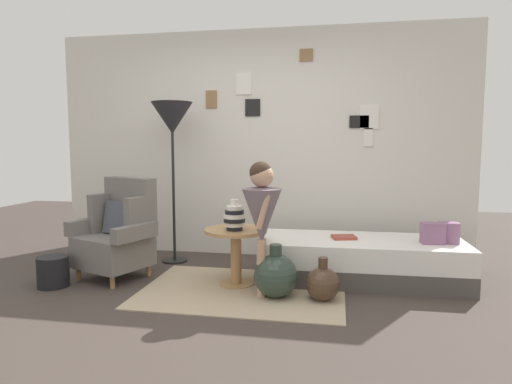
{
  "coord_description": "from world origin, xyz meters",
  "views": [
    {
      "loc": [
        0.91,
        -3.16,
        1.29
      ],
      "look_at": [
        0.15,
        0.95,
        0.85
      ],
      "focal_mm": 31.15,
      "sensor_mm": 36.0,
      "label": 1
    }
  ],
  "objects_px": {
    "floor_lamp": "(172,123)",
    "demijohn_far": "(323,284)",
    "book_on_daybed": "(344,237)",
    "armchair": "(119,233)",
    "side_table": "(236,245)",
    "person_child": "(262,210)",
    "daybed": "(361,260)",
    "vase_striped": "(235,217)",
    "magazine_basket": "(53,272)",
    "demijohn_near": "(276,275)"
  },
  "relations": [
    {
      "from": "book_on_daybed",
      "to": "floor_lamp",
      "type": "bearing_deg",
      "value": 169.32
    },
    {
      "from": "side_table",
      "to": "vase_striped",
      "type": "bearing_deg",
      "value": -85.31
    },
    {
      "from": "demijohn_far",
      "to": "magazine_basket",
      "type": "distance_m",
      "value": 2.44
    },
    {
      "from": "side_table",
      "to": "person_child",
      "type": "height_order",
      "value": "person_child"
    },
    {
      "from": "magazine_basket",
      "to": "demijohn_far",
      "type": "bearing_deg",
      "value": 1.67
    },
    {
      "from": "floor_lamp",
      "to": "person_child",
      "type": "xyz_separation_m",
      "value": [
        1.15,
        -0.95,
        -0.79
      ]
    },
    {
      "from": "daybed",
      "to": "vase_striped",
      "type": "height_order",
      "value": "vase_striped"
    },
    {
      "from": "demijohn_far",
      "to": "person_child",
      "type": "bearing_deg",
      "value": 177.21
    },
    {
      "from": "demijohn_near",
      "to": "floor_lamp",
      "type": "bearing_deg",
      "value": 142.82
    },
    {
      "from": "armchair",
      "to": "daybed",
      "type": "xyz_separation_m",
      "value": [
        2.34,
        0.3,
        -0.24
      ]
    },
    {
      "from": "daybed",
      "to": "floor_lamp",
      "type": "xyz_separation_m",
      "value": [
        -2.01,
        0.34,
        1.33
      ]
    },
    {
      "from": "floor_lamp",
      "to": "demijohn_far",
      "type": "xyz_separation_m",
      "value": [
        1.67,
        -0.98,
        -1.39
      ]
    },
    {
      "from": "floor_lamp",
      "to": "demijohn_near",
      "type": "height_order",
      "value": "floor_lamp"
    },
    {
      "from": "daybed",
      "to": "book_on_daybed",
      "type": "height_order",
      "value": "book_on_daybed"
    },
    {
      "from": "floor_lamp",
      "to": "magazine_basket",
      "type": "height_order",
      "value": "floor_lamp"
    },
    {
      "from": "daybed",
      "to": "book_on_daybed",
      "type": "distance_m",
      "value": 0.27
    },
    {
      "from": "person_child",
      "to": "demijohn_far",
      "type": "xyz_separation_m",
      "value": [
        0.52,
        -0.03,
        -0.6
      ]
    },
    {
      "from": "floor_lamp",
      "to": "person_child",
      "type": "bearing_deg",
      "value": -39.66
    },
    {
      "from": "armchair",
      "to": "demijohn_far",
      "type": "xyz_separation_m",
      "value": [
        2.0,
        -0.34,
        -0.29
      ]
    },
    {
      "from": "book_on_daybed",
      "to": "magazine_basket",
      "type": "xyz_separation_m",
      "value": [
        -2.62,
        -0.7,
        -0.28
      ]
    },
    {
      "from": "armchair",
      "to": "magazine_basket",
      "type": "distance_m",
      "value": 0.67
    },
    {
      "from": "vase_striped",
      "to": "magazine_basket",
      "type": "xyz_separation_m",
      "value": [
        -1.64,
        -0.29,
        -0.5
      ]
    },
    {
      "from": "armchair",
      "to": "demijohn_near",
      "type": "relative_size",
      "value": 2.11
    },
    {
      "from": "vase_striped",
      "to": "floor_lamp",
      "type": "xyz_separation_m",
      "value": [
        -0.87,
        0.76,
        0.89
      ]
    },
    {
      "from": "armchair",
      "to": "person_child",
      "type": "distance_m",
      "value": 1.54
    },
    {
      "from": "demijohn_far",
      "to": "floor_lamp",
      "type": "bearing_deg",
      "value": 149.64
    },
    {
      "from": "daybed",
      "to": "vase_striped",
      "type": "xyz_separation_m",
      "value": [
        -1.15,
        -0.41,
        0.44
      ]
    },
    {
      "from": "book_on_daybed",
      "to": "magazine_basket",
      "type": "bearing_deg",
      "value": -165.01
    },
    {
      "from": "armchair",
      "to": "book_on_daybed",
      "type": "height_order",
      "value": "armchair"
    },
    {
      "from": "vase_striped",
      "to": "magazine_basket",
      "type": "distance_m",
      "value": 1.74
    },
    {
      "from": "floor_lamp",
      "to": "demijohn_near",
      "type": "bearing_deg",
      "value": -37.18
    },
    {
      "from": "side_table",
      "to": "person_child",
      "type": "distance_m",
      "value": 0.53
    },
    {
      "from": "side_table",
      "to": "magazine_basket",
      "type": "distance_m",
      "value": 1.69
    },
    {
      "from": "demijohn_near",
      "to": "side_table",
      "type": "bearing_deg",
      "value": 147.06
    },
    {
      "from": "side_table",
      "to": "book_on_daybed",
      "type": "relative_size",
      "value": 2.62
    },
    {
      "from": "daybed",
      "to": "floor_lamp",
      "type": "relative_size",
      "value": 1.09
    },
    {
      "from": "floor_lamp",
      "to": "vase_striped",
      "type": "bearing_deg",
      "value": -41.1
    },
    {
      "from": "armchair",
      "to": "demijohn_near",
      "type": "xyz_separation_m",
      "value": [
        1.6,
        -0.32,
        -0.25
      ]
    },
    {
      "from": "armchair",
      "to": "vase_striped",
      "type": "distance_m",
      "value": 1.22
    },
    {
      "from": "person_child",
      "to": "vase_striped",
      "type": "bearing_deg",
      "value": 145.14
    },
    {
      "from": "floor_lamp",
      "to": "demijohn_far",
      "type": "height_order",
      "value": "floor_lamp"
    },
    {
      "from": "demijohn_near",
      "to": "armchair",
      "type": "bearing_deg",
      "value": 168.57
    },
    {
      "from": "side_table",
      "to": "book_on_daybed",
      "type": "distance_m",
      "value": 1.04
    },
    {
      "from": "floor_lamp",
      "to": "book_on_daybed",
      "type": "bearing_deg",
      "value": -10.68
    },
    {
      "from": "armchair",
      "to": "vase_striped",
      "type": "height_order",
      "value": "armchair"
    },
    {
      "from": "floor_lamp",
      "to": "demijohn_far",
      "type": "distance_m",
      "value": 2.38
    },
    {
      "from": "vase_striped",
      "to": "person_child",
      "type": "xyz_separation_m",
      "value": [
        0.28,
        -0.2,
        0.1
      ]
    },
    {
      "from": "vase_striped",
      "to": "book_on_daybed",
      "type": "distance_m",
      "value": 1.08
    },
    {
      "from": "person_child",
      "to": "book_on_daybed",
      "type": "relative_size",
      "value": 5.27
    },
    {
      "from": "vase_striped",
      "to": "demijohn_far",
      "type": "distance_m",
      "value": 0.97
    }
  ]
}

